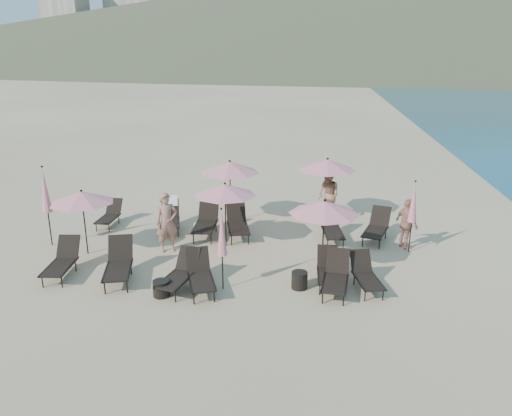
# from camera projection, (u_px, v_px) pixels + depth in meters

# --- Properties ---
(ground) EXTENTS (800.00, 800.00, 0.00)m
(ground) POSITION_uv_depth(u_px,v_px,m) (243.00, 286.00, 13.39)
(ground) COLOR #D6BA8C
(ground) RESTS_ON ground
(volcanic_headland) EXTENTS (690.00, 690.00, 55.00)m
(volcanic_headland) POSITION_uv_depth(u_px,v_px,m) (445.00, 11.00, 282.97)
(volcanic_headland) COLOR brown
(volcanic_headland) RESTS_ON ground
(hotel_skyline) EXTENTS (109.00, 82.00, 55.00)m
(hotel_skyline) POSITION_uv_depth(u_px,v_px,m) (147.00, 14.00, 273.29)
(hotel_skyline) COLOR beige
(hotel_skyline) RESTS_ON ground
(lounger_0) EXTENTS (0.80, 1.71, 0.95)m
(lounger_0) POSITION_uv_depth(u_px,v_px,m) (62.00, 260.00, 13.94)
(lounger_0) COLOR black
(lounger_0) RESTS_ON ground
(lounger_1) EXTENTS (1.13, 1.92, 1.04)m
(lounger_1) POSITION_uv_depth(u_px,v_px,m) (119.00, 263.00, 13.67)
(lounger_1) COLOR black
(lounger_1) RESTS_ON ground
(lounger_2) EXTENTS (0.94, 1.71, 0.93)m
(lounger_2) POSITION_uv_depth(u_px,v_px,m) (180.00, 273.00, 13.20)
(lounger_2) COLOR black
(lounger_2) RESTS_ON ground
(lounger_3) EXTENTS (1.14, 1.76, 0.94)m
(lounger_3) POSITION_uv_depth(u_px,v_px,m) (200.00, 274.00, 13.09)
(lounger_3) COLOR black
(lounger_3) RESTS_ON ground
(lounger_4) EXTENTS (0.80, 1.70, 0.95)m
(lounger_4) POSITION_uv_depth(u_px,v_px,m) (336.00, 276.00, 13.02)
(lounger_4) COLOR black
(lounger_4) RESTS_ON ground
(lounger_5) EXTENTS (0.90, 1.59, 0.86)m
(lounger_5) POSITION_uv_depth(u_px,v_px,m) (366.00, 274.00, 13.17)
(lounger_5) COLOR black
(lounger_5) RESTS_ON ground
(lounger_6) EXTENTS (0.58, 1.47, 0.84)m
(lounger_6) POSITION_uv_depth(u_px,v_px,m) (110.00, 215.00, 17.93)
(lounger_6) COLOR black
(lounger_6) RESTS_ON ground
(lounger_7) EXTENTS (1.03, 1.78, 1.05)m
(lounger_7) POSITION_uv_depth(u_px,v_px,m) (170.00, 215.00, 17.54)
(lounger_7) COLOR black
(lounger_7) RESTS_ON ground
(lounger_8) EXTENTS (0.80, 1.87, 1.06)m
(lounger_8) POSITION_uv_depth(u_px,v_px,m) (206.00, 221.00, 16.98)
(lounger_8) COLOR black
(lounger_8) RESTS_ON ground
(lounger_9) EXTENTS (1.08, 1.87, 1.01)m
(lounger_9) POSITION_uv_depth(u_px,v_px,m) (238.00, 223.00, 16.87)
(lounger_9) COLOR black
(lounger_9) RESTS_ON ground
(lounger_10) EXTENTS (0.82, 1.70, 1.02)m
(lounger_10) POSITION_uv_depth(u_px,v_px,m) (332.00, 225.00, 16.58)
(lounger_10) COLOR black
(lounger_10) RESTS_ON ground
(lounger_11) EXTENTS (1.13, 1.82, 0.98)m
(lounger_11) POSITION_uv_depth(u_px,v_px,m) (377.00, 227.00, 16.53)
(lounger_11) COLOR black
(lounger_11) RESTS_ON ground
(lounger_12) EXTENTS (0.62, 1.53, 0.87)m
(lounger_12) POSITION_uv_depth(u_px,v_px,m) (328.00, 269.00, 13.47)
(lounger_12) COLOR black
(lounger_12) RESTS_ON ground
(umbrella_open_0) EXTENTS (1.92, 1.92, 2.07)m
(umbrella_open_0) POSITION_uv_depth(u_px,v_px,m) (82.00, 197.00, 15.00)
(umbrella_open_0) COLOR black
(umbrella_open_0) RESTS_ON ground
(umbrella_open_1) EXTENTS (1.98, 1.98, 2.13)m
(umbrella_open_1) POSITION_uv_depth(u_px,v_px,m) (225.00, 190.00, 15.61)
(umbrella_open_1) COLOR black
(umbrella_open_1) RESTS_ON ground
(umbrella_open_2) EXTENTS (2.00, 2.00, 2.15)m
(umbrella_open_2) POSITION_uv_depth(u_px,v_px,m) (324.00, 208.00, 13.79)
(umbrella_open_2) COLOR black
(umbrella_open_2) RESTS_ON ground
(umbrella_open_3) EXTENTS (2.15, 2.15, 2.31)m
(umbrella_open_3) POSITION_uv_depth(u_px,v_px,m) (230.00, 167.00, 17.83)
(umbrella_open_3) COLOR black
(umbrella_open_3) RESTS_ON ground
(umbrella_open_4) EXTENTS (2.15, 2.15, 2.32)m
(umbrella_open_4) POSITION_uv_depth(u_px,v_px,m) (327.00, 165.00, 18.20)
(umbrella_open_4) COLOR black
(umbrella_open_4) RESTS_ON ground
(umbrella_closed_0) EXTENTS (0.27, 0.27, 2.27)m
(umbrella_closed_0) POSITION_uv_depth(u_px,v_px,m) (222.00, 233.00, 12.79)
(umbrella_closed_0) COLOR black
(umbrella_closed_0) RESTS_ON ground
(umbrella_closed_1) EXTENTS (0.27, 0.27, 2.32)m
(umbrella_closed_1) POSITION_uv_depth(u_px,v_px,m) (413.00, 203.00, 15.21)
(umbrella_closed_1) COLOR black
(umbrella_closed_1) RESTS_ON ground
(umbrella_closed_2) EXTENTS (0.31, 0.31, 2.64)m
(umbrella_closed_2) POSITION_uv_depth(u_px,v_px,m) (45.00, 190.00, 15.68)
(umbrella_closed_2) COLOR black
(umbrella_closed_2) RESTS_ON ground
(side_table_0) EXTENTS (0.43, 0.43, 0.43)m
(side_table_0) POSITION_uv_depth(u_px,v_px,m) (161.00, 288.00, 12.82)
(side_table_0) COLOR black
(side_table_0) RESTS_ON ground
(side_table_1) EXTENTS (0.43, 0.43, 0.47)m
(side_table_1) POSITION_uv_depth(u_px,v_px,m) (299.00, 280.00, 13.23)
(side_table_1) COLOR black
(side_table_1) RESTS_ON ground
(beachgoer_a) EXTENTS (0.83, 0.73, 1.90)m
(beachgoer_a) POSITION_uv_depth(u_px,v_px,m) (167.00, 222.00, 15.46)
(beachgoer_a) COLOR #A16D57
(beachgoer_a) RESTS_ON ground
(beachgoer_b) EXTENTS (1.14, 1.18, 1.91)m
(beachgoer_b) POSITION_uv_depth(u_px,v_px,m) (328.00, 195.00, 18.35)
(beachgoer_b) COLOR #AB7858
(beachgoer_b) RESTS_ON ground
(beachgoer_c) EXTENTS (0.83, 1.02, 1.63)m
(beachgoer_c) POSITION_uv_depth(u_px,v_px,m) (407.00, 224.00, 15.76)
(beachgoer_c) COLOR tan
(beachgoer_c) RESTS_ON ground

